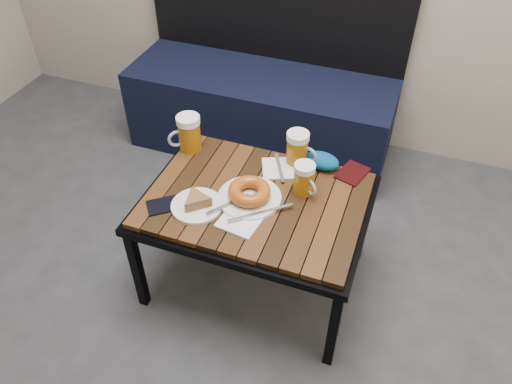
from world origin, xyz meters
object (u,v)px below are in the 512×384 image
(beer_mug_left, at_px, (189,133))
(beer_mug_centre, at_px, (298,149))
(bench, at_px, (262,103))
(knit_pouch, at_px, (322,161))
(passport_burgundy, at_px, (353,173))
(plate_bagel, at_px, (249,194))
(passport_navy, at_px, (163,205))
(beer_mug_right, at_px, (304,179))
(cafe_table, at_px, (256,206))
(plate_pie, at_px, (197,203))

(beer_mug_left, xyz_separation_m, beer_mug_centre, (0.45, 0.06, -0.01))
(bench, bearing_deg, knit_pouch, -53.84)
(knit_pouch, bearing_deg, passport_burgundy, 0.00)
(plate_bagel, bearing_deg, bench, 106.66)
(passport_burgundy, bearing_deg, passport_navy, -128.82)
(passport_burgundy, bearing_deg, beer_mug_right, -115.64)
(bench, relative_size, knit_pouch, 10.00)
(cafe_table, relative_size, passport_burgundy, 6.31)
(plate_pie, bearing_deg, passport_navy, -162.72)
(beer_mug_centre, height_order, passport_navy, beer_mug_centre)
(cafe_table, bearing_deg, plate_pie, -146.70)
(plate_pie, relative_size, knit_pouch, 1.36)
(plate_pie, distance_m, passport_navy, 0.13)
(beer_mug_left, relative_size, passport_navy, 1.34)
(beer_mug_right, height_order, plate_pie, beer_mug_right)
(bench, relative_size, plate_bagel, 4.90)
(cafe_table, distance_m, passport_burgundy, 0.41)
(passport_navy, bearing_deg, beer_mug_centre, 98.37)
(plate_bagel, bearing_deg, beer_mug_left, 148.58)
(passport_burgundy, bearing_deg, cafe_table, -123.08)
(passport_navy, xyz_separation_m, passport_burgundy, (0.61, 0.42, 0.00))
(beer_mug_centre, bearing_deg, plate_pie, -116.62)
(cafe_table, relative_size, beer_mug_left, 5.43)
(beer_mug_left, distance_m, plate_bagel, 0.41)
(bench, height_order, beer_mug_left, bench)
(bench, xyz_separation_m, plate_bagel, (0.28, -0.94, 0.23))
(cafe_table, distance_m, passport_navy, 0.35)
(plate_pie, bearing_deg, beer_mug_left, 119.60)
(bench, xyz_separation_m, passport_burgundy, (0.61, -0.66, 0.20))
(plate_bagel, height_order, passport_navy, plate_bagel)
(beer_mug_right, xyz_separation_m, passport_navy, (-0.46, -0.25, -0.06))
(beer_mug_centre, distance_m, passport_burgundy, 0.24)
(passport_navy, relative_size, knit_pouch, 0.82)
(plate_bagel, xyz_separation_m, knit_pouch, (0.20, 0.28, 0.00))
(beer_mug_left, relative_size, plate_pie, 0.81)
(bench, xyz_separation_m, plate_pie, (0.12, -1.05, 0.22))
(passport_navy, bearing_deg, knit_pouch, 92.59)
(cafe_table, height_order, plate_bagel, plate_bagel)
(cafe_table, bearing_deg, plate_bagel, -135.51)
(beer_mug_right, bearing_deg, knit_pouch, 119.02)
(bench, bearing_deg, cafe_table, -71.94)
(plate_pie, bearing_deg, passport_burgundy, 37.64)
(beer_mug_left, distance_m, beer_mug_centre, 0.45)
(bench, relative_size, cafe_table, 1.67)
(bench, distance_m, passport_navy, 1.10)
(passport_navy, relative_size, passport_burgundy, 0.87)
(beer_mug_left, distance_m, plate_pie, 0.36)
(beer_mug_centre, bearing_deg, knit_pouch, 15.31)
(passport_navy, distance_m, passport_burgundy, 0.74)
(bench, height_order, cafe_table, bench)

